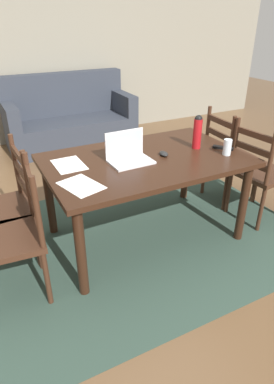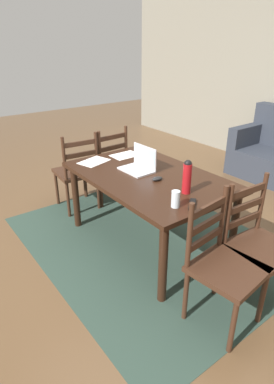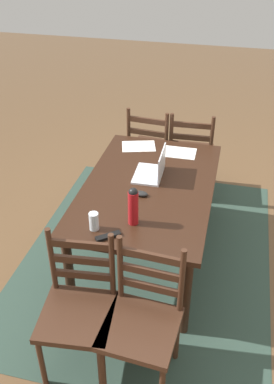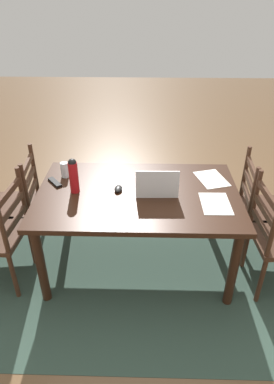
{
  "view_description": "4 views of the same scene",
  "coord_description": "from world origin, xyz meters",
  "px_view_note": "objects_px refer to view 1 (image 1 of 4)",
  "views": [
    {
      "loc": [
        -1.16,
        -2.12,
        1.73
      ],
      "look_at": [
        -0.09,
        -0.03,
        0.47
      ],
      "focal_mm": 30.91,
      "sensor_mm": 36.0,
      "label": 1
    },
    {
      "loc": [
        2.12,
        -1.73,
        1.85
      ],
      "look_at": [
        -0.04,
        -0.1,
        0.57
      ],
      "focal_mm": 29.91,
      "sensor_mm": 36.0,
      "label": 2
    },
    {
      "loc": [
        2.7,
        0.57,
        2.52
      ],
      "look_at": [
        0.01,
        -0.09,
        0.66
      ],
      "focal_mm": 39.64,
      "sensor_mm": 36.0,
      "label": 3
    },
    {
      "loc": [
        -0.05,
        2.23,
        2.11
      ],
      "look_at": [
        0.01,
        -0.09,
        0.68
      ],
      "focal_mm": 31.61,
      "sensor_mm": 36.0,
      "label": 4
    }
  ],
  "objects_px": {
    "dining_table": "(145,168)",
    "computer_mouse": "(164,154)",
    "chair_right_near": "(259,173)",
    "couch": "(70,120)",
    "drinking_glass": "(227,147)",
    "tv_remote": "(223,148)",
    "chair_right_far": "(229,158)",
    "chair_left_far": "(5,208)",
    "laptop": "(128,154)",
    "water_bottle": "(197,131)",
    "chair_left_near": "(14,237)"
  },
  "relations": [
    {
      "from": "couch",
      "to": "computer_mouse",
      "type": "distance_m",
      "value": 2.64
    },
    {
      "from": "dining_table",
      "to": "couch",
      "type": "relative_size",
      "value": 0.87
    },
    {
      "from": "drinking_glass",
      "to": "tv_remote",
      "type": "bearing_deg",
      "value": 61.63
    },
    {
      "from": "chair_left_near",
      "to": "drinking_glass",
      "type": "xyz_separation_m",
      "value": [
        1.69,
        -0.03,
        0.34
      ]
    },
    {
      "from": "dining_table",
      "to": "computer_mouse",
      "type": "bearing_deg",
      "value": -8.33
    },
    {
      "from": "chair_left_far",
      "to": "drinking_glass",
      "type": "xyz_separation_m",
      "value": [
        1.69,
        -0.44,
        0.34
      ]
    },
    {
      "from": "tv_remote",
      "to": "computer_mouse",
      "type": "bearing_deg",
      "value": 130.43
    },
    {
      "from": "dining_table",
      "to": "chair_left_far",
      "type": "height_order",
      "value": "chair_left_far"
    },
    {
      "from": "computer_mouse",
      "to": "tv_remote",
      "type": "bearing_deg",
      "value": -5.18
    },
    {
      "from": "chair_left_far",
      "to": "couch",
      "type": "bearing_deg",
      "value": 63.1
    },
    {
      "from": "chair_right_far",
      "to": "tv_remote",
      "type": "bearing_deg",
      "value": -140.77
    },
    {
      "from": "chair_left_far",
      "to": "couch",
      "type": "xyz_separation_m",
      "value": [
        1.21,
        2.39,
        -0.11
      ]
    },
    {
      "from": "dining_table",
      "to": "drinking_glass",
      "type": "height_order",
      "value": "drinking_glass"
    },
    {
      "from": "couch",
      "to": "laptop",
      "type": "relative_size",
      "value": 5.51
    },
    {
      "from": "chair_right_far",
      "to": "water_bottle",
      "type": "height_order",
      "value": "water_bottle"
    },
    {
      "from": "chair_left_far",
      "to": "chair_right_far",
      "type": "bearing_deg",
      "value": 0.02
    },
    {
      "from": "laptop",
      "to": "tv_remote",
      "type": "height_order",
      "value": "laptop"
    },
    {
      "from": "chair_right_near",
      "to": "water_bottle",
      "type": "xyz_separation_m",
      "value": [
        -0.58,
        0.2,
        0.42
      ]
    },
    {
      "from": "dining_table",
      "to": "chair_left_near",
      "type": "bearing_deg",
      "value": -169.32
    },
    {
      "from": "chair_right_far",
      "to": "dining_table",
      "type": "bearing_deg",
      "value": -169.36
    },
    {
      "from": "drinking_glass",
      "to": "chair_left_far",
      "type": "bearing_deg",
      "value": 165.46
    },
    {
      "from": "tv_remote",
      "to": "chair_left_far",
      "type": "bearing_deg",
      "value": 130.68
    },
    {
      "from": "dining_table",
      "to": "water_bottle",
      "type": "bearing_deg",
      "value": 0.16
    },
    {
      "from": "laptop",
      "to": "drinking_glass",
      "type": "bearing_deg",
      "value": -18.17
    },
    {
      "from": "chair_right_far",
      "to": "chair_left_near",
      "type": "bearing_deg",
      "value": -169.34
    },
    {
      "from": "dining_table",
      "to": "laptop",
      "type": "distance_m",
      "value": 0.2
    },
    {
      "from": "dining_table",
      "to": "couch",
      "type": "xyz_separation_m",
      "value": [
        0.14,
        2.59,
        -0.29
      ]
    },
    {
      "from": "water_bottle",
      "to": "chair_left_near",
      "type": "bearing_deg",
      "value": -172.57
    },
    {
      "from": "computer_mouse",
      "to": "tv_remote",
      "type": "relative_size",
      "value": 0.59
    },
    {
      "from": "chair_left_far",
      "to": "chair_left_near",
      "type": "relative_size",
      "value": 1.0
    },
    {
      "from": "chair_right_far",
      "to": "tv_remote",
      "type": "relative_size",
      "value": 5.59
    },
    {
      "from": "dining_table",
      "to": "water_bottle",
      "type": "distance_m",
      "value": 0.54
    },
    {
      "from": "chair_right_near",
      "to": "chair_left_near",
      "type": "bearing_deg",
      "value": 179.97
    },
    {
      "from": "dining_table",
      "to": "computer_mouse",
      "type": "xyz_separation_m",
      "value": [
        0.15,
        -0.02,
        0.1
      ]
    },
    {
      "from": "dining_table",
      "to": "chair_left_near",
      "type": "height_order",
      "value": "chair_left_near"
    },
    {
      "from": "couch",
      "to": "dining_table",
      "type": "bearing_deg",
      "value": -93.1
    },
    {
      "from": "chair_right_far",
      "to": "tv_remote",
      "type": "xyz_separation_m",
      "value": [
        -0.4,
        -0.32,
        0.28
      ]
    },
    {
      "from": "chair_right_near",
      "to": "tv_remote",
      "type": "relative_size",
      "value": 5.59
    },
    {
      "from": "drinking_glass",
      "to": "computer_mouse",
      "type": "distance_m",
      "value": 0.51
    },
    {
      "from": "dining_table",
      "to": "drinking_glass",
      "type": "distance_m",
      "value": 0.68
    },
    {
      "from": "chair_right_near",
      "to": "couch",
      "type": "distance_m",
      "value": 2.95
    },
    {
      "from": "chair_right_far",
      "to": "laptop",
      "type": "bearing_deg",
      "value": -171.15
    },
    {
      "from": "chair_right_near",
      "to": "water_bottle",
      "type": "relative_size",
      "value": 3.38
    },
    {
      "from": "computer_mouse",
      "to": "couch",
      "type": "bearing_deg",
      "value": 95.81
    },
    {
      "from": "tv_remote",
      "to": "chair_left_near",
      "type": "bearing_deg",
      "value": 143.76
    },
    {
      "from": "computer_mouse",
      "to": "tv_remote",
      "type": "height_order",
      "value": "computer_mouse"
    },
    {
      "from": "chair_right_near",
      "to": "laptop",
      "type": "xyz_separation_m",
      "value": [
        -1.22,
        0.22,
        0.33
      ]
    },
    {
      "from": "chair_right_near",
      "to": "chair_left_far",
      "type": "bearing_deg",
      "value": 169.33
    },
    {
      "from": "chair_left_near",
      "to": "computer_mouse",
      "type": "relative_size",
      "value": 9.5
    },
    {
      "from": "chair_right_near",
      "to": "computer_mouse",
      "type": "distance_m",
      "value": 0.98
    }
  ]
}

